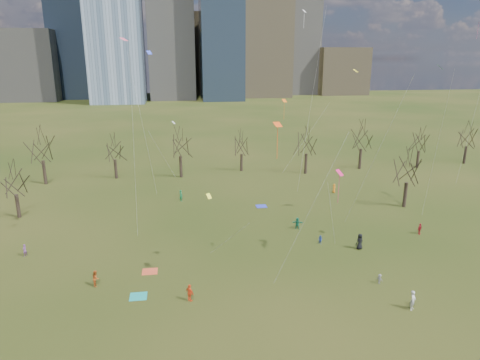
{
  "coord_description": "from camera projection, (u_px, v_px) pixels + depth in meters",
  "views": [
    {
      "loc": [
        -7.7,
        -38.62,
        21.56
      ],
      "look_at": [
        0.0,
        12.0,
        7.0
      ],
      "focal_mm": 32.0,
      "sensor_mm": 36.0,
      "label": 1
    }
  ],
  "objects": [
    {
      "name": "blanket_teal",
      "position": [
        138.0,
        296.0,
        40.21
      ],
      "size": [
        1.6,
        1.5,
        0.03
      ],
      "primitive_type": "cube",
      "color": "teal",
      "rests_on": "ground"
    },
    {
      "name": "downtown_skyline",
      "position": [
        181.0,
        25.0,
        233.02
      ],
      "size": [
        212.5,
        78.0,
        118.0
      ],
      "color": "slate",
      "rests_on": "ground"
    },
    {
      "name": "person_12",
      "position": [
        334.0,
        188.0,
        71.2
      ],
      "size": [
        0.49,
        0.74,
        1.51
      ],
      "primitive_type": "imported",
      "rotation": [
        0.0,
        0.0,
        1.59
      ],
      "color": "orange",
      "rests_on": "ground"
    },
    {
      "name": "person_6",
      "position": [
        360.0,
        242.0,
        49.99
      ],
      "size": [
        1.07,
        0.86,
        1.91
      ],
      "primitive_type": "imported",
      "rotation": [
        0.0,
        0.0,
        3.44
      ],
      "color": "black",
      "rests_on": "ground"
    },
    {
      "name": "person_13",
      "position": [
        181.0,
        195.0,
        67.0
      ],
      "size": [
        0.72,
        0.79,
        1.81
      ],
      "primitive_type": "imported",
      "rotation": [
        0.0,
        0.0,
        2.13
      ],
      "color": "#1C8045",
      "rests_on": "ground"
    },
    {
      "name": "person_2",
      "position": [
        96.0,
        278.0,
        41.95
      ],
      "size": [
        0.68,
        0.84,
        1.62
      ],
      "primitive_type": "imported",
      "rotation": [
        0.0,
        0.0,
        1.66
      ],
      "color": "#BC501A",
      "rests_on": "ground"
    },
    {
      "name": "person_7",
      "position": [
        25.0,
        250.0,
        48.3
      ],
      "size": [
        0.51,
        0.61,
        1.41
      ],
      "primitive_type": "imported",
      "rotation": [
        0.0,
        0.0,
        4.32
      ],
      "color": "#794386",
      "rests_on": "ground"
    },
    {
      "name": "bare_tree_row",
      "position": [
        219.0,
        147.0,
        77.44
      ],
      "size": [
        113.04,
        29.8,
        9.5
      ],
      "color": "black",
      "rests_on": "ground"
    },
    {
      "name": "person_1",
      "position": [
        413.0,
        300.0,
        37.9
      ],
      "size": [
        0.78,
        0.78,
        1.84
      ],
      "primitive_type": "imported",
      "rotation": [
        0.0,
        0.0,
        0.78
      ],
      "color": "silver",
      "rests_on": "ground"
    },
    {
      "name": "blanket_navy",
      "position": [
        261.0,
        206.0,
        64.78
      ],
      "size": [
        1.6,
        1.5,
        0.03
      ],
      "primitive_type": "cube",
      "color": "#2935C1",
      "rests_on": "ground"
    },
    {
      "name": "person_4",
      "position": [
        190.0,
        293.0,
        39.24
      ],
      "size": [
        0.95,
        1.02,
        1.69
      ],
      "primitive_type": "imported",
      "rotation": [
        0.0,
        0.0,
        2.27
      ],
      "color": "#FB4E1B",
      "rests_on": "ground"
    },
    {
      "name": "ground",
      "position": [
        258.0,
        277.0,
        43.73
      ],
      "size": [
        500.0,
        500.0,
        0.0
      ],
      "primitive_type": "plane",
      "color": "black",
      "rests_on": "ground"
    },
    {
      "name": "blanket_crimson",
      "position": [
        150.0,
        271.0,
        44.92
      ],
      "size": [
        1.6,
        1.5,
        0.03
      ],
      "primitive_type": "cube",
      "color": "#CC4928",
      "rests_on": "ground"
    },
    {
      "name": "person_5",
      "position": [
        297.0,
        223.0,
        56.07
      ],
      "size": [
        1.5,
        0.83,
        1.54
      ],
      "primitive_type": "imported",
      "rotation": [
        0.0,
        0.0,
        2.86
      ],
      "color": "#1B7A5D",
      "rests_on": "ground"
    },
    {
      "name": "person_10",
      "position": [
        420.0,
        229.0,
        54.31
      ],
      "size": [
        0.91,
        0.74,
        1.45
      ],
      "primitive_type": "imported",
      "rotation": [
        0.0,
        0.0,
        0.54
      ],
      "color": "#B11925",
      "rests_on": "ground"
    },
    {
      "name": "person_3",
      "position": [
        380.0,
        279.0,
        42.43
      ],
      "size": [
        0.67,
        0.74,
        1.0
      ],
      "primitive_type": "imported",
      "rotation": [
        0.0,
        0.0,
        2.17
      ],
      "color": "slate",
      "rests_on": "ground"
    },
    {
      "name": "person_8",
      "position": [
        320.0,
        240.0,
        51.49
      ],
      "size": [
        0.63,
        0.67,
        1.09
      ],
      "primitive_type": "imported",
      "rotation": [
        0.0,
        0.0,
        5.28
      ],
      "color": "#233C9A",
      "rests_on": "ground"
    },
    {
      "name": "kites_airborne",
      "position": [
        292.0,
        134.0,
        53.96
      ],
      "size": [
        73.22,
        43.79,
        26.83
      ],
      "color": "#FF5415",
      "rests_on": "ground"
    }
  ]
}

